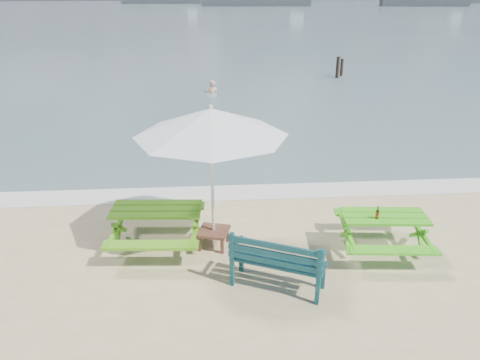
{
  "coord_description": "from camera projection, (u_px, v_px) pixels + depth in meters",
  "views": [
    {
      "loc": [
        -0.7,
        -5.72,
        4.64
      ],
      "look_at": [
        -0.04,
        3.0,
        1.0
      ],
      "focal_mm": 35.0,
      "sensor_mm": 36.0,
      "label": 1
    }
  ],
  "objects": [
    {
      "name": "sea",
      "position": [
        206.0,
        13.0,
        85.36
      ],
      "size": [
        300.0,
        300.0,
        0.0
      ],
      "primitive_type": "plane",
      "color": "slate",
      "rests_on": "ground"
    },
    {
      "name": "foam_strip",
      "position": [
        237.0,
        192.0,
        11.33
      ],
      "size": [
        22.0,
        0.9,
        0.01
      ],
      "primitive_type": "cube",
      "color": "silver",
      "rests_on": "ground"
    },
    {
      "name": "picnic_table_left",
      "position": [
        158.0,
        228.0,
        8.9
      ],
      "size": [
        1.8,
        1.97,
        0.8
      ],
      "color": "#4E9516",
      "rests_on": "ground"
    },
    {
      "name": "picnic_table_right",
      "position": [
        382.0,
        233.0,
        8.75
      ],
      "size": [
        1.69,
        1.85,
        0.74
      ],
      "color": "green",
      "rests_on": "ground"
    },
    {
      "name": "park_bench",
      "position": [
        278.0,
        271.0,
        7.7
      ],
      "size": [
        1.61,
        1.11,
        0.95
      ],
      "color": "#103D44",
      "rests_on": "ground"
    },
    {
      "name": "side_table",
      "position": [
        214.0,
        238.0,
        8.94
      ],
      "size": [
        0.68,
        0.68,
        0.36
      ],
      "color": "brown",
      "rests_on": "ground"
    },
    {
      "name": "patio_umbrella",
      "position": [
        211.0,
        122.0,
        8.06
      ],
      "size": [
        3.39,
        3.39,
        2.71
      ],
      "color": "silver",
      "rests_on": "ground"
    },
    {
      "name": "beer_bottle",
      "position": [
        377.0,
        214.0,
        8.45
      ],
      "size": [
        0.06,
        0.06,
        0.25
      ],
      "color": "brown",
      "rests_on": "picnic_table_right"
    },
    {
      "name": "swimmer",
      "position": [
        212.0,
        98.0,
        22.12
      ],
      "size": [
        0.66,
        0.48,
        1.67
      ],
      "color": "tan",
      "rests_on": "ground"
    },
    {
      "name": "mooring_pilings",
      "position": [
        339.0,
        69.0,
        25.56
      ],
      "size": [
        0.57,
        0.77,
        1.34
      ],
      "color": "black",
      "rests_on": "ground"
    },
    {
      "name": "cargo_ships",
      "position": [
        406.0,
        0.0,
        124.46
      ],
      "size": [
        147.55,
        30.36,
        4.4
      ],
      "color": "#373C41",
      "rests_on": "ground"
    }
  ]
}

